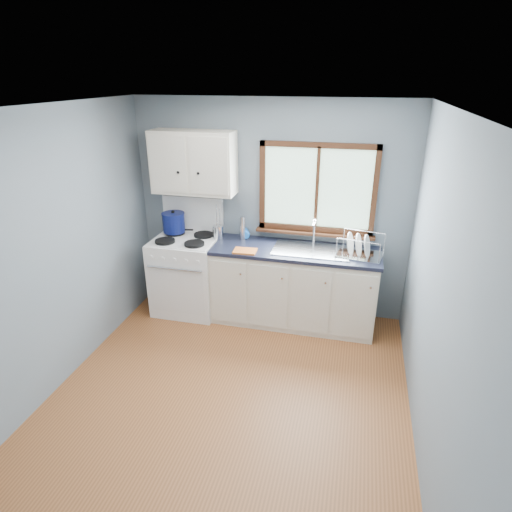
% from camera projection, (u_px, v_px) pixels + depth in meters
% --- Properties ---
extents(floor, '(3.20, 3.60, 0.02)m').
position_uv_depth(floor, '(227.00, 401.00, 3.87)').
color(floor, brown).
rests_on(floor, ground).
extents(ceiling, '(3.20, 3.60, 0.02)m').
position_uv_depth(ceiling, '(217.00, 108.00, 2.88)').
color(ceiling, white).
rests_on(ceiling, wall_back).
extents(wall_back, '(3.20, 0.02, 2.50)m').
position_uv_depth(wall_back, '(270.00, 210.00, 4.99)').
color(wall_back, slate).
rests_on(wall_back, ground).
extents(wall_front, '(3.20, 0.02, 2.50)m').
position_uv_depth(wall_front, '(89.00, 462.00, 1.76)').
color(wall_front, slate).
rests_on(wall_front, ground).
extents(wall_left, '(0.02, 3.60, 2.50)m').
position_uv_depth(wall_left, '(47.00, 257.00, 3.73)').
color(wall_left, slate).
rests_on(wall_left, ground).
extents(wall_right, '(0.02, 3.60, 2.50)m').
position_uv_depth(wall_right, '(440.00, 299.00, 3.03)').
color(wall_right, slate).
rests_on(wall_right, ground).
extents(gas_range, '(0.76, 0.69, 1.36)m').
position_uv_depth(gas_range, '(187.00, 272.00, 5.20)').
color(gas_range, white).
rests_on(gas_range, floor).
extents(base_cabinets, '(1.85, 0.60, 0.88)m').
position_uv_depth(base_cabinets, '(293.00, 290.00, 4.96)').
color(base_cabinets, beige).
rests_on(base_cabinets, floor).
extents(countertop, '(1.89, 0.64, 0.04)m').
position_uv_depth(countertop, '(295.00, 251.00, 4.77)').
color(countertop, black).
rests_on(countertop, base_cabinets).
extents(sink, '(0.84, 0.46, 0.44)m').
position_uv_depth(sink, '(311.00, 255.00, 4.75)').
color(sink, silver).
rests_on(sink, countertop).
extents(window, '(1.36, 0.10, 1.03)m').
position_uv_depth(window, '(317.00, 195.00, 4.76)').
color(window, '#9EC6A8').
rests_on(window, wall_back).
extents(upper_cabinets, '(0.95, 0.35, 0.70)m').
position_uv_depth(upper_cabinets, '(193.00, 163.00, 4.80)').
color(upper_cabinets, beige).
rests_on(upper_cabinets, wall_back).
extents(skillet, '(0.37, 0.28, 0.05)m').
position_uv_depth(skillet, '(174.00, 229.00, 5.17)').
color(skillet, black).
rests_on(skillet, gas_range).
extents(stockpot, '(0.35, 0.35, 0.27)m').
position_uv_depth(stockpot, '(174.00, 222.00, 5.12)').
color(stockpot, '#0B134E').
rests_on(stockpot, gas_range).
extents(utensil_crock, '(0.16, 0.16, 0.41)m').
position_uv_depth(utensil_crock, '(218.00, 232.00, 5.02)').
color(utensil_crock, silver).
rests_on(utensil_crock, countertop).
extents(thermos, '(0.08, 0.08, 0.28)m').
position_uv_depth(thermos, '(242.00, 228.00, 4.98)').
color(thermos, silver).
rests_on(thermos, countertop).
extents(soap_bottle, '(0.14, 0.14, 0.27)m').
position_uv_depth(soap_bottle, '(246.00, 229.00, 4.97)').
color(soap_bottle, blue).
rests_on(soap_bottle, countertop).
extents(dish_towel, '(0.26, 0.19, 0.02)m').
position_uv_depth(dish_towel, '(245.00, 251.00, 4.69)').
color(dish_towel, orange).
rests_on(dish_towel, countertop).
extents(dish_rack, '(0.52, 0.43, 0.24)m').
position_uv_depth(dish_rack, '(359.00, 250.00, 4.57)').
color(dish_rack, silver).
rests_on(dish_rack, countertop).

